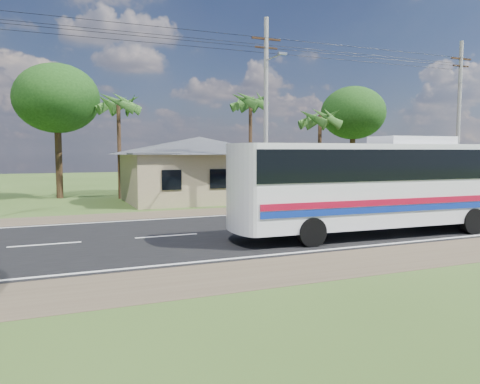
% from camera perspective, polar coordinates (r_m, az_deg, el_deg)
% --- Properties ---
extents(ground, '(120.00, 120.00, 0.00)m').
position_cam_1_polar(ground, '(20.51, 3.43, -4.56)').
color(ground, '#324A1A').
rests_on(ground, ground).
extents(road, '(120.00, 16.00, 0.03)m').
position_cam_1_polar(road, '(20.50, 3.43, -4.53)').
color(road, black).
rests_on(road, ground).
extents(house, '(12.40, 10.00, 5.00)m').
position_cam_1_polar(house, '(32.70, -4.99, 3.65)').
color(house, tan).
rests_on(house, ground).
extents(waiting_shed, '(5.20, 4.48, 3.35)m').
position_cam_1_polar(waiting_shed, '(34.50, 16.83, 3.67)').
color(waiting_shed, '#3A2315').
rests_on(waiting_shed, ground).
extents(concrete_barrier, '(7.00, 0.30, 0.90)m').
position_cam_1_polar(concrete_barrier, '(31.77, 18.64, -0.59)').
color(concrete_barrier, '#9E9E99').
rests_on(concrete_barrier, ground).
extents(utility_poles, '(32.80, 2.22, 11.00)m').
position_cam_1_polar(utility_poles, '(27.33, 2.55, 9.96)').
color(utility_poles, '#9E9E99').
rests_on(utility_poles, ground).
extents(palm_near, '(2.80, 2.80, 6.70)m').
position_cam_1_polar(palm_near, '(34.55, 9.74, 8.76)').
color(palm_near, '#47301E').
rests_on(palm_near, ground).
extents(palm_mid, '(2.80, 2.80, 8.20)m').
position_cam_1_polar(palm_mid, '(37.00, 1.29, 10.83)').
color(palm_mid, '#47301E').
rests_on(palm_mid, ground).
extents(palm_far, '(2.80, 2.80, 7.70)m').
position_cam_1_polar(palm_far, '(34.67, -14.62, 10.26)').
color(palm_far, '#47301E').
rests_on(palm_far, ground).
extents(tree_behind_house, '(6.00, 6.00, 9.61)m').
position_cam_1_polar(tree_behind_house, '(36.37, -21.44, 10.52)').
color(tree_behind_house, '#47301E').
rests_on(tree_behind_house, ground).
extents(tree_behind_shed, '(5.60, 5.60, 9.02)m').
position_cam_1_polar(tree_behind_shed, '(42.39, 13.63, 9.30)').
color(tree_behind_shed, '#47301E').
rests_on(tree_behind_shed, ground).
extents(coach_bus, '(12.99, 3.23, 4.00)m').
position_cam_1_polar(coach_bus, '(20.05, 17.78, 1.58)').
color(coach_bus, silver).
rests_on(coach_bus, ground).
extents(motorcycle, '(1.95, 0.87, 0.99)m').
position_cam_1_polar(motorcycle, '(28.07, 7.85, -0.99)').
color(motorcycle, black).
rests_on(motorcycle, ground).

